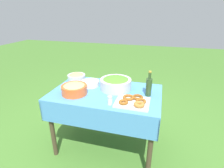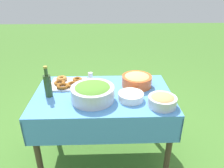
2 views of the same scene
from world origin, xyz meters
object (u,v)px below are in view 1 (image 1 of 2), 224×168
object	(u,v)px
pasta_bowl	(74,89)
donut_platter	(133,101)
plate_stack	(91,83)
olive_oil_bottle	(149,86)
bread_bowl	(77,77)
salad_bowl	(116,83)

from	to	relation	value
pasta_bowl	donut_platter	world-z (taller)	pasta_bowl
pasta_bowl	plate_stack	world-z (taller)	pasta_bowl
plate_stack	pasta_bowl	bearing A→B (deg)	-107.98
olive_oil_bottle	plate_stack	bearing A→B (deg)	173.14
pasta_bowl	donut_platter	size ratio (longest dim) A/B	0.84
donut_platter	olive_oil_bottle	distance (m)	0.25
bread_bowl	pasta_bowl	bearing A→B (deg)	-67.02
olive_oil_bottle	donut_platter	bearing A→B (deg)	-121.29
olive_oil_bottle	bread_bowl	xyz separation A→B (m)	(-0.92, 0.19, -0.06)
bread_bowl	donut_platter	bearing A→B (deg)	-26.25
olive_oil_bottle	bread_bowl	world-z (taller)	olive_oil_bottle
salad_bowl	bread_bowl	bearing A→B (deg)	168.38
salad_bowl	bread_bowl	size ratio (longest dim) A/B	1.59
olive_oil_bottle	bread_bowl	distance (m)	0.94
salad_bowl	donut_platter	distance (m)	0.38
olive_oil_bottle	bread_bowl	size ratio (longest dim) A/B	1.22
pasta_bowl	plate_stack	xyz separation A→B (m)	(0.08, 0.25, -0.03)
donut_platter	plate_stack	bearing A→B (deg)	152.90
salad_bowl	bread_bowl	world-z (taller)	salad_bowl
olive_oil_bottle	salad_bowl	bearing A→B (deg)	168.64
plate_stack	bread_bowl	bearing A→B (deg)	155.83
salad_bowl	olive_oil_bottle	xyz separation A→B (m)	(0.37, -0.07, 0.03)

